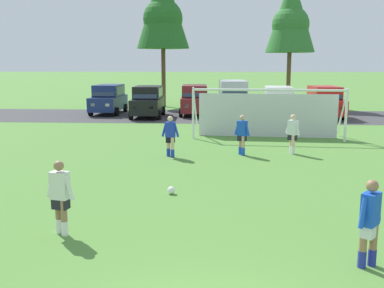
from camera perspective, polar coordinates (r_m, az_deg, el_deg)
The scene contains 17 objects.
ground_plane at distance 20.58m, azimuth 2.93°, elevation -0.09°, with size 400.00×400.00×0.00m, color #518438.
parking_lot_strip at distance 31.94m, azimuth 3.15°, elevation 3.57°, with size 52.00×8.40×0.01m, color #3D3D3F.
soccer_ball at distance 12.80m, azimuth -2.67°, elevation -5.93°, with size 0.22×0.22×0.22m.
soccer_goal at distance 22.73m, azimuth 9.62°, elevation 4.04°, with size 7.53×2.43×2.57m.
player_striker_near at distance 18.23m, azimuth 6.41°, elevation 1.15°, with size 0.64×0.50×1.64m.
player_midfield_center at distance 10.07m, azimuth -16.48°, elevation -6.62°, with size 0.71×0.34×1.64m.
player_defender_far at distance 17.77m, azimuth -2.79°, elevation 0.97°, with size 0.73×0.35×1.64m.
player_winger_right at distance 8.77m, azimuth 21.75°, elevation -9.45°, with size 0.59×0.58×1.64m.
player_trailing_back at distance 18.79m, azimuth 12.73°, elevation 1.23°, with size 0.55×0.62×1.64m.
parked_car_slot_far_left at distance 33.99m, azimuth -10.62°, elevation 5.69°, with size 2.19×4.63×2.16m.
parked_car_slot_left at distance 31.44m, azimuth -5.68°, elevation 5.47°, with size 2.23×4.65×2.16m.
parked_car_slot_center_left at distance 32.71m, azimuth 0.33°, elevation 5.70°, with size 2.30×4.69×2.16m.
parked_car_slot_center at distance 32.20m, azimuth 5.23°, elevation 5.99°, with size 2.34×4.87×2.52m.
parked_car_slot_center_right at distance 31.03m, azimuth 10.97°, elevation 5.27°, with size 2.31×4.69×2.16m.
parked_car_slot_right at distance 32.26m, azimuth 16.58°, elevation 5.22°, with size 2.24×4.65×2.16m.
tree_left_edge at distance 39.55m, azimuth -3.76°, elevation 16.84°, with size 4.51×4.51×12.02m.
tree_mid_left at distance 40.04m, azimuth 12.53°, elevation 15.72°, with size 4.20×4.20×11.20m.
Camera 1 is at (0.19, -5.25, 3.66)m, focal length 41.71 mm.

